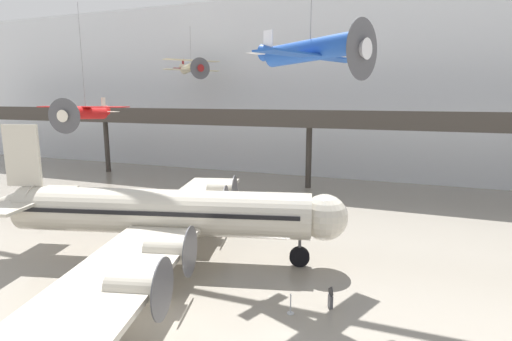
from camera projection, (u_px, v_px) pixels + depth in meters
The scene contains 9 objects.
ground_plane at pixel (157, 318), 19.78m from camera, with size 260.00×260.00×0.00m, color gray.
hangar_back_wall at pixel (325, 88), 54.14m from camera, with size 140.00×3.00×24.23m.
mezzanine_walkway at pixel (307, 124), 46.20m from camera, with size 110.00×3.20×9.42m.
airliner_silver_main at pixel (161, 213), 26.33m from camera, with size 24.36×28.20×9.04m.
suspended_plane_red_highwing at pixel (86, 112), 40.32m from camera, with size 9.38×7.74×12.39m.
suspended_plane_blue_trainer at pixel (310, 51), 23.07m from camera, with size 7.69×8.89×8.38m.
suspended_plane_cream_biplane at pixel (191, 67), 53.71m from camera, with size 6.45×6.94×6.97m.
stanchion_barrier at pixel (291, 308), 20.15m from camera, with size 0.36×0.36×1.08m.
info_sign_pedestal at pixel (330, 299), 20.71m from camera, with size 0.41×0.70×1.24m.
Camera 1 is at (11.10, -15.16, 10.79)m, focal length 28.00 mm.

